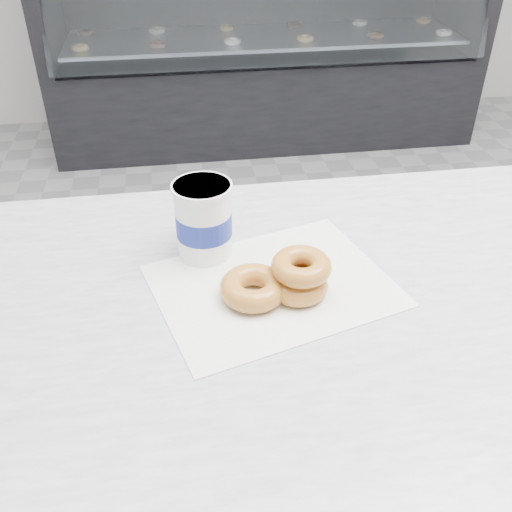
{
  "coord_description": "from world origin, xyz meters",
  "views": [
    {
      "loc": [
        -0.55,
        -1.2,
        1.43
      ],
      "look_at": [
        -0.45,
        -0.53,
        0.95
      ],
      "focal_mm": 40.0,
      "sensor_mm": 36.0,
      "label": 1
    }
  ],
  "objects_px": {
    "counter": "(488,462)",
    "donut_single": "(253,288)",
    "display_case": "(264,52)",
    "donut_stack": "(300,276)",
    "coffee_cup": "(204,220)"
  },
  "relations": [
    {
      "from": "counter",
      "to": "donut_single",
      "type": "distance_m",
      "value": 0.66
    },
    {
      "from": "display_case",
      "to": "donut_single",
      "type": "bearing_deg",
      "value": -99.7
    },
    {
      "from": "donut_stack",
      "to": "coffee_cup",
      "type": "height_order",
      "value": "coffee_cup"
    },
    {
      "from": "display_case",
      "to": "donut_stack",
      "type": "bearing_deg",
      "value": -98.3
    },
    {
      "from": "donut_single",
      "to": "display_case",
      "type": "bearing_deg",
      "value": 80.3
    },
    {
      "from": "donut_single",
      "to": "donut_stack",
      "type": "height_order",
      "value": "donut_stack"
    },
    {
      "from": "coffee_cup",
      "to": "donut_single",
      "type": "bearing_deg",
      "value": -67.86
    },
    {
      "from": "counter",
      "to": "display_case",
      "type": "height_order",
      "value": "display_case"
    },
    {
      "from": "donut_single",
      "to": "counter",
      "type": "bearing_deg",
      "value": -4.11
    },
    {
      "from": "counter",
      "to": "display_case",
      "type": "xyz_separation_m",
      "value": [
        0.0,
        2.72,
        0.04
      ]
    },
    {
      "from": "counter",
      "to": "donut_single",
      "type": "xyz_separation_m",
      "value": [
        -0.46,
        0.03,
        0.47
      ]
    },
    {
      "from": "counter",
      "to": "donut_stack",
      "type": "relative_size",
      "value": 26.63
    },
    {
      "from": "donut_stack",
      "to": "donut_single",
      "type": "bearing_deg",
      "value": -179.21
    },
    {
      "from": "donut_stack",
      "to": "coffee_cup",
      "type": "relative_size",
      "value": 0.92
    },
    {
      "from": "coffee_cup",
      "to": "display_case",
      "type": "bearing_deg",
      "value": 75.07
    }
  ]
}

